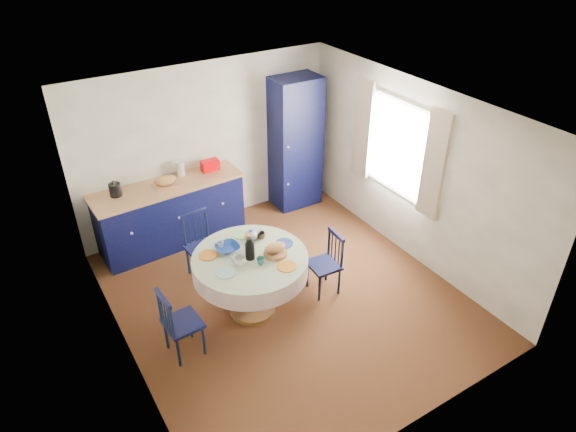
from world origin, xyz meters
name	(u,v)px	position (x,y,z in m)	size (l,w,h in m)	color
floor	(286,296)	(0.00, 0.00, 0.00)	(4.50, 4.50, 0.00)	black
ceiling	(286,112)	(0.00, 0.00, 2.50)	(4.50, 4.50, 0.00)	white
wall_back	(207,146)	(0.00, 2.25, 1.25)	(4.00, 0.02, 2.50)	white
wall_left	(114,271)	(-2.00, 0.00, 1.25)	(0.02, 4.50, 2.50)	white
wall_right	(413,173)	(2.00, 0.00, 1.25)	(0.02, 4.50, 2.50)	white
window	(398,147)	(1.95, 0.30, 1.52)	(0.10, 1.74, 1.45)	white
kitchen_counter	(171,213)	(-0.76, 1.96, 0.49)	(2.17, 0.77, 1.20)	black
pantry_cabinet	(295,143)	(1.40, 2.00, 1.07)	(0.75, 0.55, 2.13)	black
dining_table	(251,265)	(-0.49, 0.01, 0.70)	(1.37, 1.37, 1.11)	brown
chair_left	(179,323)	(-1.49, -0.20, 0.45)	(0.40, 0.42, 0.89)	black
chair_far	(202,245)	(-0.70, 1.00, 0.47)	(0.44, 0.42, 0.92)	black
chair_right	(326,263)	(0.51, -0.14, 0.43)	(0.39, 0.41, 0.85)	black
mug_a	(240,261)	(-0.66, -0.07, 0.88)	(0.13, 0.13, 0.11)	silver
mug_b	(261,261)	(-0.46, -0.19, 0.87)	(0.09, 0.09, 0.09)	#2B6E70
mug_c	(261,236)	(-0.20, 0.26, 0.87)	(0.11, 0.11, 0.09)	black
mug_d	(220,245)	(-0.71, 0.35, 0.87)	(0.09, 0.09, 0.09)	silver
cobalt_bowl	(227,248)	(-0.66, 0.25, 0.86)	(0.28, 0.28, 0.07)	navy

